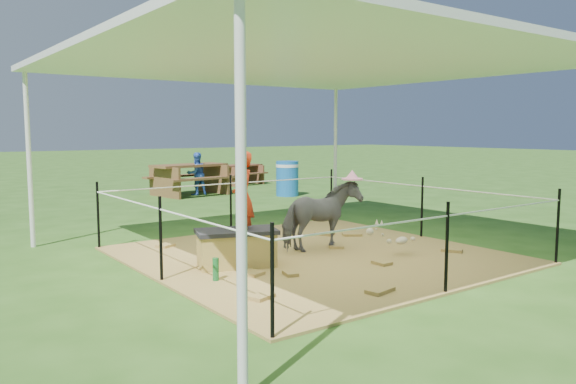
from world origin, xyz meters
TOP-DOWN VIEW (x-y plane):
  - ground at (0.00, 0.00)m, footprint 90.00×90.00m
  - hay_patch at (0.00, 0.00)m, footprint 4.60×4.60m
  - canopy_tent at (0.00, 0.00)m, footprint 6.30×6.30m
  - rope_fence at (0.00, -0.00)m, footprint 4.54×4.54m
  - straw_bale at (-1.21, 0.05)m, footprint 1.05×0.75m
  - dark_cloth at (-1.21, 0.05)m, footprint 1.12×0.82m
  - woman at (-1.11, 0.05)m, footprint 0.39×0.48m
  - green_bottle at (-1.76, -0.40)m, footprint 0.09×0.09m
  - pony at (0.27, 0.16)m, footprint 1.19×0.56m
  - pink_hat at (0.27, 0.16)m, footprint 0.31×0.31m
  - foal at (0.98, -0.73)m, footprint 0.89×0.65m
  - trash_barrel at (4.01, 6.11)m, footprint 0.76×0.76m
  - picnic_table_near at (1.99, 7.84)m, footprint 2.21×1.74m
  - picnic_table_far at (4.62, 9.59)m, footprint 1.76×1.43m
  - distant_person at (2.13, 7.70)m, footprint 0.56×0.44m

SIDE VIEW (x-z plane):
  - ground at x=0.00m, z-range 0.00..0.00m
  - hay_patch at x=0.00m, z-range 0.00..0.03m
  - green_bottle at x=-1.76m, z-range 0.03..0.29m
  - straw_bale at x=-1.21m, z-range 0.03..0.45m
  - foal at x=0.98m, z-range 0.03..0.48m
  - picnic_table_far at x=4.62m, z-range 0.00..0.64m
  - picnic_table_near at x=1.99m, z-range 0.00..0.84m
  - trash_barrel at x=4.01m, z-range 0.00..0.93m
  - dark_cloth at x=-1.21m, z-range 0.45..0.50m
  - pony at x=0.27m, z-range 0.03..1.03m
  - distant_person at x=2.13m, z-range 0.00..1.16m
  - rope_fence at x=0.00m, z-range 0.14..1.14m
  - woman at x=-1.11m, z-range 0.45..1.58m
  - pink_hat at x=0.27m, z-range 1.03..1.17m
  - canopy_tent at x=0.00m, z-range 1.24..4.14m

